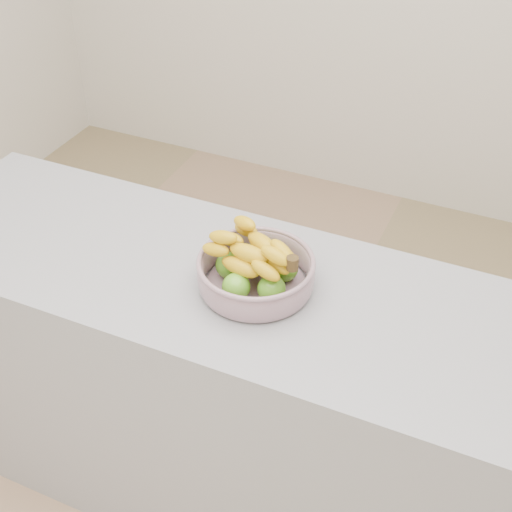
{
  "coord_description": "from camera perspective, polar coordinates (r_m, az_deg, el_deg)",
  "views": [
    {
      "loc": [
        0.6,
        -1.23,
        2.08
      ],
      "look_at": [
        0.03,
        0.04,
        1.0
      ],
      "focal_mm": 50.0,
      "sensor_mm": 36.0,
      "label": 1
    }
  ],
  "objects": [
    {
      "name": "fruit_bowl",
      "position": [
        1.79,
        -0.01,
        -1.18
      ],
      "size": [
        0.3,
        0.3,
        0.15
      ],
      "rotation": [
        0.0,
        0.0,
        -0.29
      ],
      "color": "#A1AEC1",
      "rests_on": "counter"
    },
    {
      "name": "counter",
      "position": [
        2.15,
        -0.72,
        -11.43
      ],
      "size": [
        2.0,
        0.6,
        0.9
      ],
      "primitive_type": "cube",
      "color": "gray",
      "rests_on": "ground"
    },
    {
      "name": "ground",
      "position": [
        2.49,
        -1.03,
        -18.82
      ],
      "size": [
        4.0,
        4.0,
        0.0
      ],
      "primitive_type": "plane",
      "color": "#94765B",
      "rests_on": "ground"
    }
  ]
}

